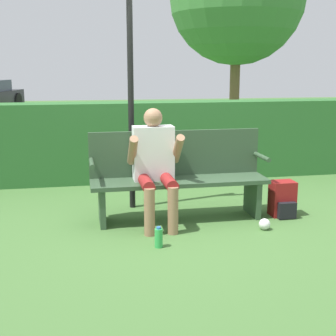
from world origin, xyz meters
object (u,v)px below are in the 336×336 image
at_px(person_seated, 155,161).
at_px(water_bottle, 159,238).
at_px(park_bench, 178,175).
at_px(backpack, 283,200).
at_px(signpost, 130,67).

height_order(person_seated, water_bottle, person_seated).
bearing_deg(person_seated, park_bench, 26.06).
relative_size(park_bench, backpack, 4.85).
bearing_deg(backpack, park_bench, 171.38).
relative_size(backpack, water_bottle, 2.00).
bearing_deg(backpack, water_bottle, -156.29).
relative_size(park_bench, water_bottle, 9.68).
bearing_deg(park_bench, backpack, -8.62).
bearing_deg(backpack, signpost, 158.37).
height_order(person_seated, backpack, person_seated).
bearing_deg(park_bench, person_seated, -153.94).
xyz_separation_m(water_bottle, signpost, (-0.09, 1.34, 1.58)).
xyz_separation_m(park_bench, person_seated, (-0.29, -0.14, 0.19)).
bearing_deg(person_seated, backpack, -1.56).
relative_size(person_seated, water_bottle, 6.15).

